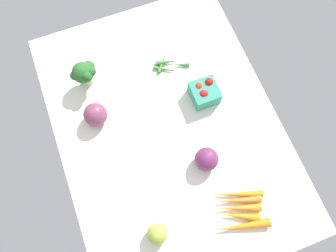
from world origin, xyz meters
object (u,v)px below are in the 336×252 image
okra_pile (168,64)px  broccoli_head (84,73)px  heirloom_tomato_green (157,234)px  berry_basket (204,92)px  red_onion_near_basket (207,159)px  carrot_bunch (239,211)px  red_onion_center (95,115)px

okra_pile → broccoli_head: bearing=82.7°
heirloom_tomato_green → okra_pile: 60.27cm
berry_basket → red_onion_near_basket: bearing=158.9°
carrot_bunch → broccoli_head: broccoli_head is taller
heirloom_tomato_green → carrot_bunch: (-2.71, -26.94, -1.92)cm
carrot_bunch → berry_basket: bearing=-6.8°
carrot_bunch → broccoli_head: bearing=27.7°
carrot_bunch → berry_basket: berry_basket is taller
broccoli_head → berry_basket: (-20.28, -37.22, -3.56)cm
broccoli_head → red_onion_near_basket: 51.50cm
broccoli_head → okra_pile: (-3.86, -29.91, -6.27)cm
broccoli_head → red_onion_near_basket: broccoli_head is taller
heirloom_tomato_green → broccoli_head: size_ratio=0.57×
berry_basket → red_onion_center: bearing=82.0°
heirloom_tomato_green → carrot_bunch: 27.15cm
heirloom_tomato_green → red_onion_center: red_onion_center is taller
berry_basket → red_onion_center: size_ratio=1.13×
broccoli_head → red_onion_near_basket: (-42.75, -28.54, -3.15)cm
broccoli_head → carrot_bunch: bearing=-152.3°
carrot_bunch → okra_pile: bearing=2.4°
carrot_bunch → broccoli_head: size_ratio=1.75×
heirloom_tomato_green → red_onion_center: bearing=8.3°
heirloom_tomato_green → berry_basket: (38.57, -31.85, 0.29)cm
heirloom_tomato_green → okra_pile: size_ratio=0.48×
berry_basket → red_onion_near_basket: red_onion_near_basket is taller
carrot_bunch → red_onion_near_basket: bearing=11.3°
carrot_bunch → red_onion_near_basket: size_ratio=2.52×
carrot_bunch → red_onion_center: (46.67, 33.36, 2.74)cm
heirloom_tomato_green → carrot_bunch: heirloom_tomato_green is taller
carrot_bunch → red_onion_near_basket: (18.81, 3.77, 2.62)cm
heirloom_tomato_green → carrot_bunch: size_ratio=0.33×
red_onion_center → carrot_bunch: bearing=-144.4°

